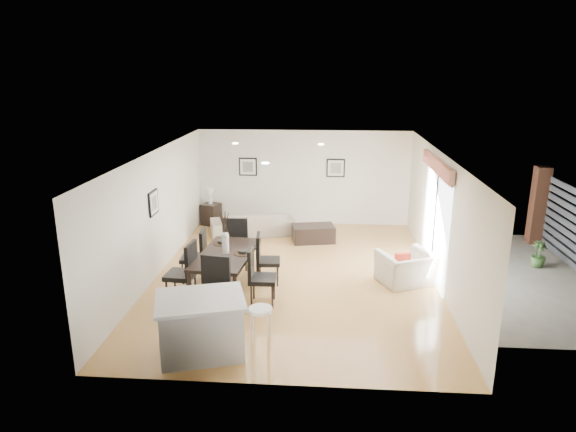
# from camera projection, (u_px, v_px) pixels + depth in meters

# --- Properties ---
(ground) EXTENTS (8.00, 8.00, 0.00)m
(ground) POSITION_uv_depth(u_px,v_px,m) (295.00, 276.00, 11.19)
(ground) COLOR tan
(ground) RESTS_ON ground
(wall_back) EXTENTS (6.00, 0.04, 2.70)m
(wall_back) POSITION_uv_depth(u_px,v_px,m) (304.00, 178.00, 14.64)
(wall_back) COLOR silver
(wall_back) RESTS_ON ground
(wall_front) EXTENTS (6.00, 0.04, 2.70)m
(wall_front) POSITION_uv_depth(u_px,v_px,m) (277.00, 299.00, 6.98)
(wall_front) COLOR silver
(wall_front) RESTS_ON ground
(wall_left) EXTENTS (0.04, 8.00, 2.70)m
(wall_left) POSITION_uv_depth(u_px,v_px,m) (156.00, 214.00, 11.03)
(wall_left) COLOR silver
(wall_left) RESTS_ON ground
(wall_right) EXTENTS (0.04, 8.00, 2.70)m
(wall_right) POSITION_uv_depth(u_px,v_px,m) (440.00, 220.00, 10.60)
(wall_right) COLOR silver
(wall_right) RESTS_ON ground
(ceiling) EXTENTS (6.00, 8.00, 0.02)m
(ceiling) POSITION_uv_depth(u_px,v_px,m) (295.00, 153.00, 10.44)
(ceiling) COLOR white
(ceiling) RESTS_ON wall_back
(sofa) EXTENTS (2.37, 1.49, 0.65)m
(sofa) POSITION_uv_depth(u_px,v_px,m) (253.00, 223.00, 13.87)
(sofa) COLOR gray
(sofa) RESTS_ON ground
(armchair) EXTENTS (1.34, 1.27, 0.69)m
(armchair) POSITION_uv_depth(u_px,v_px,m) (406.00, 268.00, 10.72)
(armchair) COLOR beige
(armchair) RESTS_ON ground
(courtyard_plant_b) EXTENTS (0.39, 0.39, 0.60)m
(courtyard_plant_b) POSITION_uv_depth(u_px,v_px,m) (539.00, 254.00, 11.63)
(courtyard_plant_b) COLOR #345424
(courtyard_plant_b) RESTS_ON ground
(dining_table) EXTENTS (1.17, 2.08, 0.83)m
(dining_table) POSITION_uv_depth(u_px,v_px,m) (226.00, 257.00, 10.23)
(dining_table) COLOR black
(dining_table) RESTS_ON ground
(dining_chair_wnear) EXTENTS (0.58, 0.58, 1.20)m
(dining_chair_wnear) POSITION_uv_depth(u_px,v_px,m) (185.00, 269.00, 9.81)
(dining_chair_wnear) COLOR black
(dining_chair_wnear) RESTS_ON ground
(dining_chair_wfar) EXTENTS (0.53, 0.53, 1.13)m
(dining_chair_wfar) POSITION_uv_depth(u_px,v_px,m) (198.00, 253.00, 10.79)
(dining_chair_wfar) COLOR black
(dining_chair_wfar) RESTS_ON ground
(dining_chair_enear) EXTENTS (0.52, 0.52, 1.13)m
(dining_chair_enear) POSITION_uv_depth(u_px,v_px,m) (257.00, 273.00, 9.73)
(dining_chair_enear) COLOR black
(dining_chair_enear) RESTS_ON ground
(dining_chair_efar) EXTENTS (0.52, 0.52, 1.07)m
(dining_chair_efar) POSITION_uv_depth(u_px,v_px,m) (264.00, 256.00, 10.69)
(dining_chair_efar) COLOR black
(dining_chair_efar) RESTS_ON ground
(dining_chair_head) EXTENTS (0.61, 0.61, 1.19)m
(dining_chair_head) POSITION_uv_depth(u_px,v_px,m) (214.00, 286.00, 9.07)
(dining_chair_head) COLOR black
(dining_chair_head) RESTS_ON ground
(dining_chair_foot) EXTENTS (0.56, 0.56, 1.23)m
(dining_chair_foot) POSITION_uv_depth(u_px,v_px,m) (237.00, 240.00, 11.41)
(dining_chair_foot) COLOR black
(dining_chair_foot) RESTS_ON ground
(vase) EXTENTS (0.93, 1.52, 0.86)m
(vase) POSITION_uv_depth(u_px,v_px,m) (225.00, 235.00, 10.10)
(vase) COLOR white
(vase) RESTS_ON dining_table
(coffee_table) EXTENTS (1.18, 0.84, 0.43)m
(coffee_table) POSITION_uv_depth(u_px,v_px,m) (313.00, 233.00, 13.38)
(coffee_table) COLOR black
(coffee_table) RESTS_ON ground
(side_table) EXTENTS (0.60, 0.60, 0.62)m
(side_table) POSITION_uv_depth(u_px,v_px,m) (211.00, 214.00, 14.79)
(side_table) COLOR black
(side_table) RESTS_ON ground
(table_lamp) EXTENTS (0.23, 0.23, 0.45)m
(table_lamp) POSITION_uv_depth(u_px,v_px,m) (210.00, 194.00, 14.63)
(table_lamp) COLOR white
(table_lamp) RESTS_ON side_table
(cushion) EXTENTS (0.33, 0.19, 0.32)m
(cushion) POSITION_uv_depth(u_px,v_px,m) (403.00, 260.00, 10.57)
(cushion) COLOR maroon
(cushion) RESTS_ON armchair
(kitchen_island) EXTENTS (1.60, 1.38, 0.95)m
(kitchen_island) POSITION_uv_depth(u_px,v_px,m) (201.00, 325.00, 8.05)
(kitchen_island) COLOR #B9B9BB
(kitchen_island) RESTS_ON ground
(bar_stool) EXTENTS (0.37, 0.37, 0.82)m
(bar_stool) POSITION_uv_depth(u_px,v_px,m) (261.00, 315.00, 7.93)
(bar_stool) COLOR white
(bar_stool) RESTS_ON ground
(framed_print_back_left) EXTENTS (0.52, 0.04, 0.52)m
(framed_print_back_left) POSITION_uv_depth(u_px,v_px,m) (248.00, 167.00, 14.65)
(framed_print_back_left) COLOR black
(framed_print_back_left) RESTS_ON wall_back
(framed_print_back_right) EXTENTS (0.52, 0.04, 0.52)m
(framed_print_back_right) POSITION_uv_depth(u_px,v_px,m) (336.00, 168.00, 14.47)
(framed_print_back_right) COLOR black
(framed_print_back_right) RESTS_ON wall_back
(framed_print_left_wall) EXTENTS (0.04, 0.52, 0.52)m
(framed_print_left_wall) POSITION_uv_depth(u_px,v_px,m) (154.00, 203.00, 10.75)
(framed_print_left_wall) COLOR black
(framed_print_left_wall) RESTS_ON wall_left
(sliding_door) EXTENTS (0.12, 2.70, 2.57)m
(sliding_door) POSITION_uv_depth(u_px,v_px,m) (436.00, 201.00, 10.80)
(sliding_door) COLOR white
(sliding_door) RESTS_ON wall_right
(courtyard) EXTENTS (6.00, 6.00, 2.00)m
(courtyard) POSITION_uv_depth(u_px,v_px,m) (576.00, 230.00, 11.32)
(courtyard) COLOR gray
(courtyard) RESTS_ON ground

